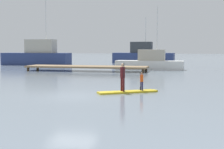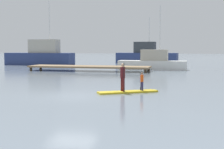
{
  "view_description": "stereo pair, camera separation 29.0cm",
  "coord_description": "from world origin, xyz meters",
  "views": [
    {
      "loc": [
        6.01,
        -16.68,
        2.62
      ],
      "look_at": [
        1.87,
        1.37,
        1.09
      ],
      "focal_mm": 53.1,
      "sensor_mm": 36.0,
      "label": 1
    },
    {
      "loc": [
        6.29,
        -16.61,
        2.62
      ],
      "look_at": [
        1.87,
        1.37,
        1.09
      ],
      "focal_mm": 53.1,
      "sensor_mm": 36.0,
      "label": 2
    }
  ],
  "objects": [
    {
      "name": "paddler_child_solo",
      "position": [
        3.4,
        2.47,
        0.69
      ],
      "size": [
        0.26,
        0.34,
        1.08
      ],
      "color": "#19194C",
      "rests_on": "paddleboard_near"
    },
    {
      "name": "floating_dock",
      "position": [
        -4.79,
        17.98,
        0.48
      ],
      "size": [
        13.37,
        3.01,
        0.58
      ],
      "color": "#846B4C",
      "rests_on": "ground"
    },
    {
      "name": "paddleboard_near",
      "position": [
        2.67,
        2.0,
        0.05
      ],
      "size": [
        3.37,
        2.42,
        0.1
      ],
      "color": "gold",
      "rests_on": "ground"
    },
    {
      "name": "paddler_adult",
      "position": [
        2.4,
        1.82,
        1.02
      ],
      "size": [
        0.39,
        0.45,
        1.65
      ],
      "color": "#4C1419",
      "rests_on": "paddleboard_near"
    },
    {
      "name": "motor_boat_small_navy",
      "position": [
        1.69,
        22.09,
        0.84
      ],
      "size": [
        7.96,
        2.02,
        7.4
      ],
      "color": "silver",
      "rests_on": "ground"
    },
    {
      "name": "trawler_grey_distant",
      "position": [
        -1.17,
        37.41,
        1.21
      ],
      "size": [
        10.08,
        3.19,
        7.48
      ],
      "color": "navy",
      "rests_on": "ground"
    },
    {
      "name": "ground_plane",
      "position": [
        0.0,
        0.0,
        0.0
      ],
      "size": [
        240.0,
        240.0,
        0.0
      ],
      "primitive_type": "plane",
      "color": "slate"
    },
    {
      "name": "fishing_boat_white_large",
      "position": [
        -15.52,
        28.26,
        1.38
      ],
      "size": [
        10.09,
        2.77,
        10.14
      ],
      "color": "navy",
      "rests_on": "ground"
    }
  ]
}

